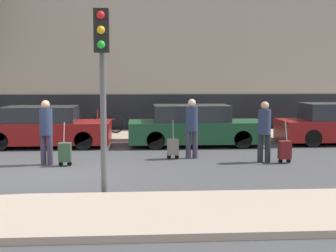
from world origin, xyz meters
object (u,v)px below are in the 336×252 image
traffic_light (102,64)px  trolley_right (285,150)px  parked_car_2 (195,127)px  parked_bicycle (102,124)px  pedestrian_center (192,125)px  trolley_left (65,152)px  pedestrian_right (264,128)px  parked_car_1 (45,128)px  pedestrian_left (46,128)px  trolley_center (173,147)px

traffic_light → trolley_right: bearing=35.6°
parked_car_2 → parked_bicycle: 4.43m
pedestrian_center → traffic_light: size_ratio=0.48×
parked_car_2 → trolley_right: 4.05m
trolley_left → parked_bicycle: size_ratio=0.65×
pedestrian_right → trolley_right: size_ratio=1.45×
parked_car_1 → pedestrian_right: bearing=-27.8°
pedestrian_left → pedestrian_center: size_ratio=1.01×
trolley_center → trolley_right: 3.09m
pedestrian_left → trolley_left: pedestrian_left is taller
pedestrian_left → pedestrian_center: pedestrian_left is taller
parked_car_2 → trolley_right: size_ratio=4.00×
parked_car_2 → pedestrian_left: (-4.37, -3.31, 0.32)m
parked_car_2 → trolley_right: (2.01, -3.50, -0.29)m
parked_car_2 → pedestrian_center: (-0.41, -2.56, 0.32)m
pedestrian_center → parked_car_1: bearing=143.6°
trolley_left → pedestrian_center: pedestrian_center is taller
trolley_left → parked_bicycle: (0.52, 6.42, 0.13)m
trolley_left → trolley_right: size_ratio=1.00×
pedestrian_center → parked_bicycle: size_ratio=0.97×
parked_car_1 → traffic_light: 7.60m
traffic_light → parked_car_1: bearing=109.3°
pedestrian_center → pedestrian_right: bearing=-28.5°
trolley_center → parked_bicycle: 6.02m
parked_car_1 → trolley_center: size_ratio=3.84×
trolley_left → trolley_center: (2.91, 0.89, -0.02)m
trolley_right → traffic_light: (-4.64, -3.32, 2.19)m
parked_bicycle → trolley_left: bearing=-94.6°
parked_car_2 → pedestrian_right: pedestrian_right is taller
parked_car_1 → pedestrian_right: size_ratio=2.56×
pedestrian_center → trolley_right: pedestrian_center is taller
trolley_right → traffic_light: bearing=-144.4°
pedestrian_center → parked_bicycle: (-2.93, 5.47, -0.48)m
parked_car_2 → pedestrian_center: pedestrian_center is taller
parked_car_2 → trolley_left: 5.23m
pedestrian_left → parked_bicycle: bearing=-77.2°
parked_car_1 → traffic_light: traffic_light is taller
parked_car_1 → trolley_left: bearing=-71.8°
parked_car_1 → parked_bicycle: 3.27m
trolley_left → pedestrian_right: size_ratio=0.69×
parked_car_2 → parked_bicycle: parked_car_2 is taller
parked_car_1 → pedestrian_center: pedestrian_center is taller
traffic_light → parked_bicycle: traffic_light is taller
pedestrian_right → parked_bicycle: (-4.83, 6.24, -0.45)m
pedestrian_center → pedestrian_right: pedestrian_center is taller
pedestrian_center → pedestrian_left: bearing=-175.7°
trolley_center → pedestrian_right: 2.61m
trolley_left → pedestrian_right: 5.39m
pedestrian_left → trolley_right: size_ratio=1.50×
pedestrian_left → parked_car_1: bearing=-56.5°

